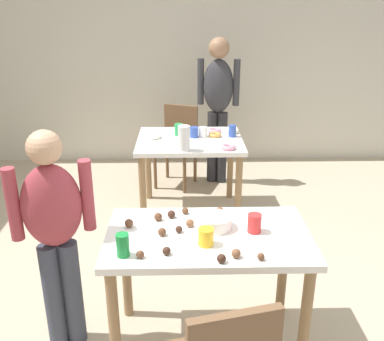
{
  "coord_description": "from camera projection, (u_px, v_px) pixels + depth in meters",
  "views": [
    {
      "loc": [
        -0.01,
        -2.23,
        1.96
      ],
      "look_at": [
        0.05,
        0.46,
        0.9
      ],
      "focal_mm": 41.21,
      "sensor_mm": 36.0,
      "label": 1
    }
  ],
  "objects": [
    {
      "name": "dining_table_near",
      "position": [
        208.0,
        252.0,
        2.46
      ],
      "size": [
        1.13,
        0.65,
        0.75
      ],
      "color": "white",
      "rests_on": "ground_plane"
    },
    {
      "name": "mixing_bowl",
      "position": [
        215.0,
        222.0,
        2.47
      ],
      "size": [
        0.19,
        0.19,
        0.07
      ],
      "primitive_type": "cylinder",
      "color": "white",
      "rests_on": "dining_table_near"
    },
    {
      "name": "donut_far_2",
      "position": [
        215.0,
        135.0,
        4.1
      ],
      "size": [
        0.12,
        0.12,
        0.03
      ],
      "primitive_type": "torus",
      "color": "gold",
      "rests_on": "dining_table_far"
    },
    {
      "name": "donut_far_5",
      "position": [
        228.0,
        147.0,
        3.76
      ],
      "size": [
        0.13,
        0.13,
        0.04
      ],
      "primitive_type": "torus",
      "color": "pink",
      "rests_on": "dining_table_far"
    },
    {
      "name": "donut_far_4",
      "position": [
        214.0,
        131.0,
        4.22
      ],
      "size": [
        0.13,
        0.13,
        0.04
      ],
      "primitive_type": "torus",
      "color": "pink",
      "rests_on": "dining_table_far"
    },
    {
      "name": "cake_ball_8",
      "position": [
        186.0,
        211.0,
        2.64
      ],
      "size": [
        0.04,
        0.04,
        0.04
      ],
      "primitive_type": "sphere",
      "color": "brown",
      "rests_on": "dining_table_near"
    },
    {
      "name": "wall_back",
      "position": [
        183.0,
        56.0,
        5.29
      ],
      "size": [
        6.4,
        0.1,
        2.6
      ],
      "primitive_type": "cube",
      "color": "beige",
      "rests_on": "ground_plane"
    },
    {
      "name": "cake_ball_5",
      "position": [
        171.0,
        214.0,
        2.59
      ],
      "size": [
        0.05,
        0.05,
        0.05
      ],
      "primitive_type": "sphere",
      "color": "#3D2319",
      "rests_on": "dining_table_near"
    },
    {
      "name": "ground_plane",
      "position": [
        186.0,
        329.0,
        2.8
      ],
      "size": [
        6.4,
        6.4,
        0.0
      ],
      "primitive_type": "plane",
      "color": "tan"
    },
    {
      "name": "cup_near_1",
      "position": [
        254.0,
        223.0,
        2.42
      ],
      "size": [
        0.08,
        0.08,
        0.11
      ],
      "primitive_type": "cylinder",
      "color": "red",
      "rests_on": "dining_table_near"
    },
    {
      "name": "donut_far_3",
      "position": [
        155.0,
        136.0,
        4.06
      ],
      "size": [
        0.12,
        0.12,
        0.04
      ],
      "primitive_type": "torus",
      "color": "white",
      "rests_on": "dining_table_far"
    },
    {
      "name": "cake_ball_11",
      "position": [
        167.0,
        251.0,
        2.22
      ],
      "size": [
        0.04,
        0.04,
        0.04
      ],
      "primitive_type": "sphere",
      "color": "#3D2319",
      "rests_on": "dining_table_near"
    },
    {
      "name": "cake_ball_9",
      "position": [
        236.0,
        253.0,
        2.19
      ],
      "size": [
        0.05,
        0.05,
        0.05
      ],
      "primitive_type": "sphere",
      "color": "brown",
      "rests_on": "dining_table_near"
    },
    {
      "name": "pitcher_far",
      "position": [
        184.0,
        138.0,
        3.69
      ],
      "size": [
        0.1,
        0.1,
        0.22
      ],
      "primitive_type": "cylinder",
      "color": "white",
      "rests_on": "dining_table_far"
    },
    {
      "name": "donut_far_0",
      "position": [
        183.0,
        127.0,
        4.35
      ],
      "size": [
        0.1,
        0.1,
        0.03
      ],
      "primitive_type": "torus",
      "color": "pink",
      "rests_on": "dining_table_far"
    },
    {
      "name": "cup_near_0",
      "position": [
        206.0,
        237.0,
        2.3
      ],
      "size": [
        0.08,
        0.08,
        0.09
      ],
      "primitive_type": "cylinder",
      "color": "yellow",
      "rests_on": "dining_table_near"
    },
    {
      "name": "dining_table_far",
      "position": [
        190.0,
        151.0,
        4.08
      ],
      "size": [
        0.96,
        0.8,
        0.75
      ],
      "color": "white",
      "rests_on": "ground_plane"
    },
    {
      "name": "cake_ball_4",
      "position": [
        190.0,
        223.0,
        2.49
      ],
      "size": [
        0.05,
        0.05,
        0.05
      ],
      "primitive_type": "sphere",
      "color": "brown",
      "rests_on": "dining_table_near"
    },
    {
      "name": "cup_far_2",
      "position": [
        179.0,
        130.0,
        4.12
      ],
      "size": [
        0.08,
        0.08,
        0.11
      ],
      "primitive_type": "cylinder",
      "color": "green",
      "rests_on": "dining_table_far"
    },
    {
      "name": "cake_ball_6",
      "position": [
        179.0,
        229.0,
        2.43
      ],
      "size": [
        0.04,
        0.04,
        0.04
      ],
      "primitive_type": "sphere",
      "color": "#3D2319",
      "rests_on": "dining_table_near"
    },
    {
      "name": "cup_far_3",
      "position": [
        203.0,
        132.0,
        4.09
      ],
      "size": [
        0.08,
        0.08,
        0.09
      ],
      "primitive_type": "cylinder",
      "color": "white",
      "rests_on": "dining_table_far"
    },
    {
      "name": "cake_ball_0",
      "position": [
        162.0,
        232.0,
        2.39
      ],
      "size": [
        0.05,
        0.05,
        0.05
      ],
      "primitive_type": "sphere",
      "color": "brown",
      "rests_on": "dining_table_near"
    },
    {
      "name": "person_adult_far",
      "position": [
        218.0,
        98.0,
        4.7
      ],
      "size": [
        0.45,
        0.26,
        1.59
      ],
      "color": "#28282D",
      "rests_on": "ground_plane"
    },
    {
      "name": "fork_near",
      "position": [
        261.0,
        214.0,
        2.64
      ],
      "size": [
        0.17,
        0.02,
        0.01
      ],
      "primitive_type": "cube",
      "color": "silver",
      "rests_on": "dining_table_near"
    },
    {
      "name": "soda_can",
      "position": [
        123.0,
        245.0,
        2.19
      ],
      "size": [
        0.07,
        0.07,
        0.12
      ],
      "primitive_type": "cylinder",
      "color": "#198438",
      "rests_on": "dining_table_near"
    },
    {
      "name": "person_girl_near",
      "position": [
        54.0,
        227.0,
        2.41
      ],
      "size": [
        0.45,
        0.28,
        1.34
      ],
      "color": "#383D4C",
      "rests_on": "ground_plane"
    },
    {
      "name": "cake_ball_10",
      "position": [
        158.0,
        217.0,
        2.56
      ],
      "size": [
        0.05,
        0.05,
        0.05
      ],
      "primitive_type": "sphere",
      "color": "brown",
      "rests_on": "dining_table_near"
    },
    {
      "name": "cake_ball_7",
      "position": [
        129.0,
        223.0,
        2.48
      ],
      "size": [
        0.05,
        0.05,
        0.05
      ],
      "primitive_type": "sphere",
      "color": "brown",
      "rests_on": "dining_table_near"
    },
    {
      "name": "donut_far_1",
      "position": [
        233.0,
        131.0,
        4.21
      ],
      "size": [
        0.12,
        0.12,
        0.04
      ],
      "primitive_type": "torus",
      "color": "white",
      "rests_on": "dining_table_far"
    },
    {
      "name": "cup_far_1",
      "position": [
        194.0,
        132.0,
        4.07
      ],
      "size": [
        0.08,
        0.08,
        0.1
      ],
      "primitive_type": "cylinder",
      "color": "#3351B2",
      "rests_on": "dining_table_far"
    },
    {
      "name": "cake_ball_2",
      "position": [
        220.0,
        211.0,
        2.63
      ],
      "size": [
        0.05,
        0.05,
        0.05
      ],
      "primitive_type": "sphere",
      "color": "brown",
      "rests_on": "dining_table_near"
    },
    {
      "name": "cake_ball_1",
      "position": [
        221.0,
        258.0,
        2.15
      ],
      "size": [
        0.05,
        0.05,
        0.05
      ],
      "primitive_type": "sphere",
      "color": "#3D2319",
      "rests_on": "dining_table_near"
    },
    {
      "name": "cake_ball_3",
      "position": [
        140.0,
        254.0,
        2.19
      ],
      "size": [
        0.04,
        0.04,
        0.04
      ],
      "primitive_type": "sphere",
      "color": "brown",
      "rests_on": "dining_table_near"
    },
    {
      "name": "cake_ball_12",
      "position": [
        261.0,
        257.0,
        2.17
      ],
      "size": [
        0.04,
        0.04,
        0.04
      ],
      "primitive_type": "sphere",
      "color": "brown",
      "rests_on": "dining_table_near"
    },
    {
      "name": "chair_far_table",
      "position": [
        178.0,
        141.0,
        4.83
      ],
      "size": [
        0.52,
        0.52,
        0.87
      ],
      "color": "brown",
      "rests_on": "ground_plane"
    },
    {
      "name": "cup_far_0",
      "position": [
        232.0,
        131.0,
        4.08
      ],
      "size": [
        0.07,
        0.07,
        0.11
      ],
      "primitive_type": "cylinder",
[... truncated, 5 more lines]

